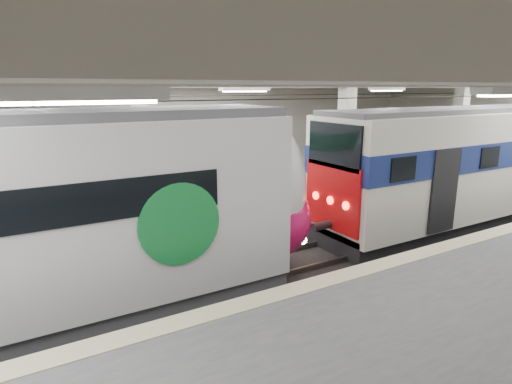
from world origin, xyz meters
TOP-DOWN VIEW (x-y plane):
  - station_hall at (0.00, -1.74)m, footprint 36.00×24.00m
  - modern_emu at (-5.81, -0.00)m, footprint 14.16×2.92m
  - older_rer at (8.29, 0.00)m, footprint 13.01×2.87m

SIDE VIEW (x-z plane):
  - modern_emu at x=-5.81m, z-range -0.04..4.51m
  - older_rer at x=8.29m, z-range 0.11..4.42m
  - station_hall at x=0.00m, z-range 0.37..6.12m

